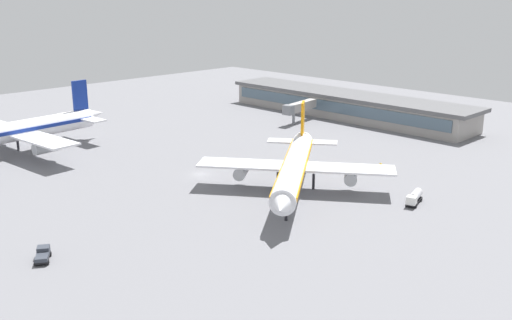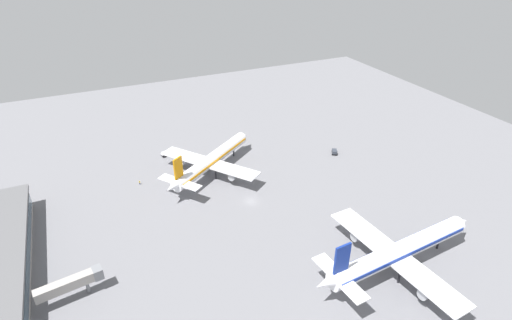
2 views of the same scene
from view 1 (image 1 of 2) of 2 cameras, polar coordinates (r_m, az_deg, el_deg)
ground at (r=137.70m, az=-5.46°, el=-1.40°), size 288.00×288.00×0.00m
terminal_building at (r=202.81m, az=8.79°, el=5.37°), size 92.97×17.07×8.05m
airplane_at_gate at (r=123.34m, az=3.79°, el=-0.62°), size 38.17×45.10×16.05m
airplane_taxiing at (r=164.10m, az=-22.68°, el=2.55°), size 45.77×56.92×17.31m
fuel_truck at (r=122.12m, az=15.19°, el=-3.53°), size 3.58×6.58×2.50m
pushback_tractor at (r=100.20m, az=-20.08°, el=-8.65°), size 4.73×3.98×1.90m
ground_crew_worker at (r=143.93m, az=12.05°, el=-0.56°), size 0.53×0.51×1.67m
jet_bridge at (r=191.22m, az=4.26°, el=5.18°), size 5.43×16.81×6.74m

